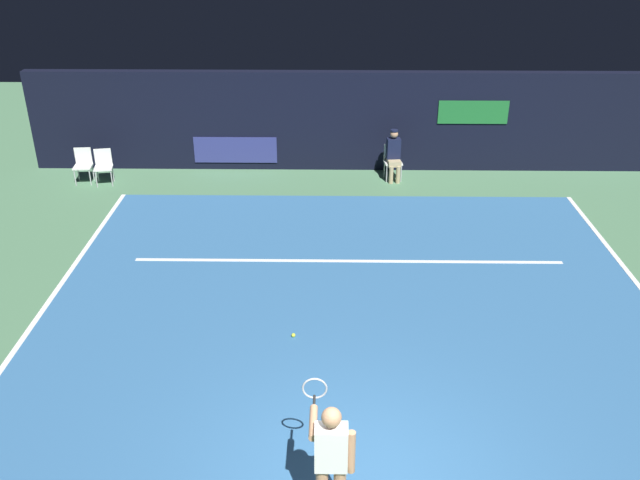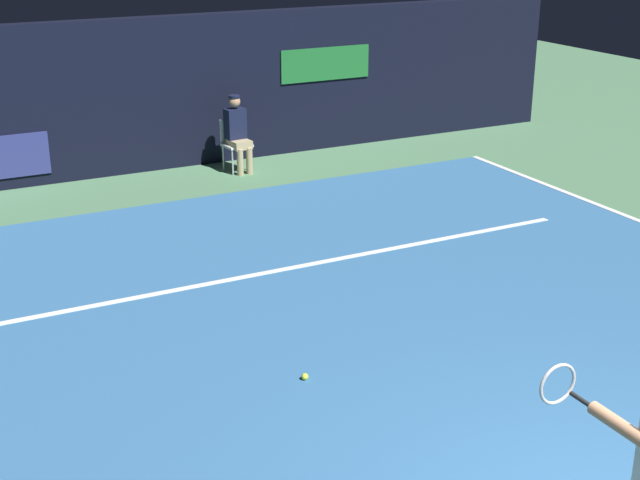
% 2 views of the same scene
% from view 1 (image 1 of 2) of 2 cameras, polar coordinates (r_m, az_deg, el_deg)
% --- Properties ---
extents(ground_plane, '(32.99, 32.99, 0.00)m').
position_cam_1_polar(ground_plane, '(12.05, 2.58, -5.93)').
color(ground_plane, '#4C7A56').
extents(court_surface, '(10.98, 10.25, 0.01)m').
position_cam_1_polar(court_surface, '(12.04, 2.58, -5.90)').
color(court_surface, '#336699').
rests_on(court_surface, ground).
extents(line_sideline_right, '(0.10, 10.25, 0.01)m').
position_cam_1_polar(line_sideline_right, '(13.05, -22.16, -5.25)').
color(line_sideline_right, white).
rests_on(line_sideline_right, court_surface).
extents(line_service, '(8.57, 0.10, 0.01)m').
position_cam_1_polar(line_service, '(13.58, 2.39, -1.78)').
color(line_service, white).
rests_on(line_service, court_surface).
extents(back_wall, '(16.51, 0.33, 2.60)m').
position_cam_1_polar(back_wall, '(18.00, 2.07, 9.96)').
color(back_wall, black).
rests_on(back_wall, ground).
extents(tennis_player, '(0.61, 0.93, 1.73)m').
position_cam_1_polar(tennis_player, '(7.83, 0.91, -18.04)').
color(tennis_player, tan).
rests_on(tennis_player, ground).
extents(line_judge_on_chair, '(0.48, 0.56, 1.32)m').
position_cam_1_polar(line_judge_on_chair, '(17.47, 6.22, 7.17)').
color(line_judge_on_chair, white).
rests_on(line_judge_on_chair, ground).
extents(courtside_chair_near, '(0.51, 0.49, 0.88)m').
position_cam_1_polar(courtside_chair_near, '(18.06, -17.78, 6.07)').
color(courtside_chair_near, white).
rests_on(courtside_chair_near, ground).
extents(courtside_chair_far, '(0.47, 0.45, 0.88)m').
position_cam_1_polar(courtside_chair_far, '(18.30, -19.33, 6.11)').
color(courtside_chair_far, white).
rests_on(courtside_chair_far, ground).
extents(tennis_ball, '(0.07, 0.07, 0.07)m').
position_cam_1_polar(tennis_ball, '(11.32, -2.26, -8.01)').
color(tennis_ball, '#CCE033').
rests_on(tennis_ball, court_surface).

